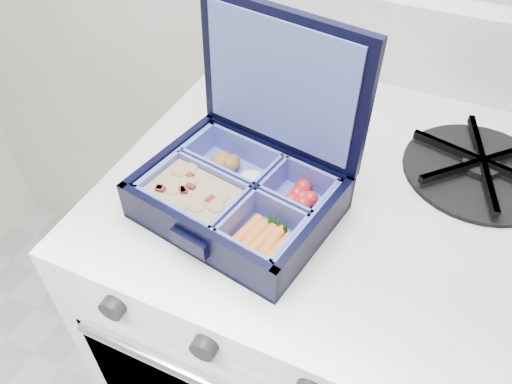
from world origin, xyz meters
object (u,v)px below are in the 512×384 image
at_px(burner_grate, 481,165).
at_px(fork, 289,155).
at_px(bento_box, 238,197).
at_px(stove, 317,333).

bearing_deg(burner_grate, fork, -162.85).
xyz_separation_m(bento_box, burner_grate, (0.26, 0.19, -0.01)).
height_order(bento_box, fork, bento_box).
bearing_deg(bento_box, burner_grate, 47.48).
bearing_deg(stove, burner_grate, 22.29).
bearing_deg(fork, stove, 25.54).
height_order(stove, burner_grate, burner_grate).
xyz_separation_m(bento_box, fork, (0.02, 0.12, -0.02)).
bearing_deg(bento_box, fork, 91.77).
distance_m(stove, bento_box, 0.48).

